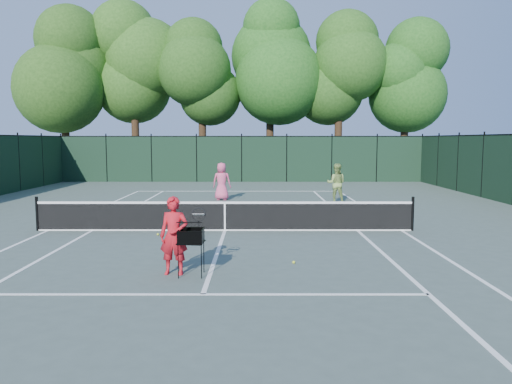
{
  "coord_description": "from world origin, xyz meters",
  "views": [
    {
      "loc": [
        0.97,
        -15.23,
        2.81
      ],
      "look_at": [
        0.96,
        1.0,
        1.1
      ],
      "focal_mm": 35.0,
      "sensor_mm": 36.0,
      "label": 1
    }
  ],
  "objects_px": {
    "ball_hopper": "(191,237)",
    "loose_ball_midcourt": "(158,234)",
    "loose_ball_near_cart": "(294,262)",
    "coach": "(174,236)",
    "player_pink": "(222,181)",
    "player_green": "(336,183)"
  },
  "relations": [
    {
      "from": "coach",
      "to": "player_pink",
      "type": "height_order",
      "value": "player_pink"
    },
    {
      "from": "player_green",
      "to": "ball_hopper",
      "type": "distance_m",
      "value": 12.93
    },
    {
      "from": "coach",
      "to": "ball_hopper",
      "type": "xyz_separation_m",
      "value": [
        0.36,
        -0.09,
        -0.0
      ]
    },
    {
      "from": "coach",
      "to": "ball_hopper",
      "type": "relative_size",
      "value": 1.68
    },
    {
      "from": "player_pink",
      "to": "player_green",
      "type": "height_order",
      "value": "player_green"
    },
    {
      "from": "ball_hopper",
      "to": "loose_ball_near_cart",
      "type": "relative_size",
      "value": 14.33
    },
    {
      "from": "coach",
      "to": "player_green",
      "type": "xyz_separation_m",
      "value": [
        5.27,
        11.86,
        0.05
      ]
    },
    {
      "from": "player_pink",
      "to": "player_green",
      "type": "bearing_deg",
      "value": 174.17
    },
    {
      "from": "loose_ball_near_cart",
      "to": "loose_ball_midcourt",
      "type": "xyz_separation_m",
      "value": [
        -3.75,
        3.35,
        0.0
      ]
    },
    {
      "from": "player_green",
      "to": "ball_hopper",
      "type": "bearing_deg",
      "value": 79.41
    },
    {
      "from": "player_pink",
      "to": "loose_ball_near_cart",
      "type": "xyz_separation_m",
      "value": [
        2.46,
        -12.06,
        -0.84
      ]
    },
    {
      "from": "coach",
      "to": "player_green",
      "type": "relative_size",
      "value": 0.94
    },
    {
      "from": "coach",
      "to": "player_pink",
      "type": "bearing_deg",
      "value": 94.78
    },
    {
      "from": "coach",
      "to": "loose_ball_midcourt",
      "type": "bearing_deg",
      "value": 110.87
    },
    {
      "from": "player_pink",
      "to": "loose_ball_midcourt",
      "type": "height_order",
      "value": "player_pink"
    },
    {
      "from": "coach",
      "to": "player_pink",
      "type": "relative_size",
      "value": 0.94
    },
    {
      "from": "coach",
      "to": "player_green",
      "type": "height_order",
      "value": "player_green"
    },
    {
      "from": "player_pink",
      "to": "player_green",
      "type": "distance_m",
      "value": 5.28
    },
    {
      "from": "ball_hopper",
      "to": "loose_ball_midcourt",
      "type": "distance_m",
      "value": 4.66
    },
    {
      "from": "loose_ball_near_cart",
      "to": "player_green",
      "type": "bearing_deg",
      "value": 76.14
    },
    {
      "from": "ball_hopper",
      "to": "coach",
      "type": "bearing_deg",
      "value": 172.97
    },
    {
      "from": "player_pink",
      "to": "ball_hopper",
      "type": "distance_m",
      "value": 13.04
    }
  ]
}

